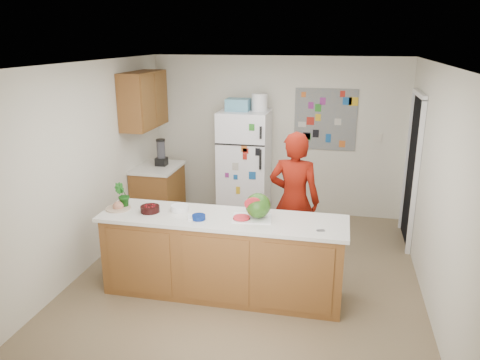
% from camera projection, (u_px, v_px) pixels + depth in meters
% --- Properties ---
extents(floor, '(4.00, 4.50, 0.02)m').
position_uv_depth(floor, '(249.00, 274.00, 5.72)').
color(floor, brown).
rests_on(floor, ground).
extents(wall_back, '(4.00, 0.02, 2.50)m').
position_uv_depth(wall_back, '(277.00, 136.00, 7.46)').
color(wall_back, beige).
rests_on(wall_back, ground).
extents(wall_left, '(0.02, 4.50, 2.50)m').
position_uv_depth(wall_left, '(90.00, 166.00, 5.76)').
color(wall_left, beige).
rests_on(wall_left, ground).
extents(wall_right, '(0.02, 4.50, 2.50)m').
position_uv_depth(wall_right, '(436.00, 187.00, 4.94)').
color(wall_right, beige).
rests_on(wall_right, ground).
extents(ceiling, '(4.00, 4.50, 0.02)m').
position_uv_depth(ceiling, '(250.00, 62.00, 4.98)').
color(ceiling, white).
rests_on(ceiling, wall_back).
extents(doorway, '(0.03, 0.85, 2.04)m').
position_uv_depth(doorway, '(413.00, 171.00, 6.37)').
color(doorway, black).
rests_on(doorway, ground).
extents(peninsula_base, '(2.60, 0.62, 0.88)m').
position_uv_depth(peninsula_base, '(223.00, 257.00, 5.16)').
color(peninsula_base, brown).
rests_on(peninsula_base, floor).
extents(peninsula_top, '(2.68, 0.70, 0.04)m').
position_uv_depth(peninsula_top, '(222.00, 219.00, 5.03)').
color(peninsula_top, silver).
rests_on(peninsula_top, peninsula_base).
extents(side_counter_base, '(0.60, 0.80, 0.86)m').
position_uv_depth(side_counter_base, '(159.00, 196.00, 7.20)').
color(side_counter_base, brown).
rests_on(side_counter_base, floor).
extents(side_counter_top, '(0.64, 0.84, 0.04)m').
position_uv_depth(side_counter_top, '(157.00, 167.00, 7.06)').
color(side_counter_top, silver).
rests_on(side_counter_top, side_counter_base).
extents(upper_cabinets, '(0.35, 1.00, 0.80)m').
position_uv_depth(upper_cabinets, '(144.00, 100.00, 6.74)').
color(upper_cabinets, brown).
rests_on(upper_cabinets, wall_left).
extents(refrigerator, '(0.75, 0.70, 1.70)m').
position_uv_depth(refrigerator, '(244.00, 165.00, 7.32)').
color(refrigerator, silver).
rests_on(refrigerator, floor).
extents(fridge_top_bin, '(0.35, 0.28, 0.18)m').
position_uv_depth(fridge_top_bin, '(238.00, 105.00, 7.06)').
color(fridge_top_bin, '#5999B2').
rests_on(fridge_top_bin, refrigerator).
extents(photo_collage, '(0.95, 0.01, 0.95)m').
position_uv_depth(photo_collage, '(325.00, 120.00, 7.20)').
color(photo_collage, slate).
rests_on(photo_collage, wall_back).
extents(person, '(0.66, 0.47, 1.72)m').
position_uv_depth(person, '(294.00, 201.00, 5.69)').
color(person, '#6E1106').
rests_on(person, floor).
extents(blender_appliance, '(0.13, 0.13, 0.38)m').
position_uv_depth(blender_appliance, '(161.00, 153.00, 7.05)').
color(blender_appliance, black).
rests_on(blender_appliance, side_counter_top).
extents(cutting_board, '(0.45, 0.36, 0.01)m').
position_uv_depth(cutting_board, '(252.00, 218.00, 4.97)').
color(cutting_board, silver).
rests_on(cutting_board, peninsula_top).
extents(watermelon, '(0.27, 0.27, 0.27)m').
position_uv_depth(watermelon, '(258.00, 206.00, 4.94)').
color(watermelon, '#2E5615').
rests_on(watermelon, cutting_board).
extents(watermelon_slice, '(0.17, 0.17, 0.02)m').
position_uv_depth(watermelon_slice, '(241.00, 218.00, 4.94)').
color(watermelon_slice, red).
rests_on(watermelon_slice, cutting_board).
extents(cherry_bowl, '(0.26, 0.26, 0.07)m').
position_uv_depth(cherry_bowl, '(150.00, 209.00, 5.15)').
color(cherry_bowl, black).
rests_on(cherry_bowl, peninsula_top).
extents(white_bowl, '(0.24, 0.24, 0.06)m').
position_uv_depth(white_bowl, '(180.00, 208.00, 5.20)').
color(white_bowl, white).
rests_on(white_bowl, peninsula_top).
extents(cobalt_bowl, '(0.18, 0.18, 0.05)m').
position_uv_depth(cobalt_bowl, '(199.00, 217.00, 4.95)').
color(cobalt_bowl, '#051A5A').
rests_on(cobalt_bowl, peninsula_top).
extents(plate, '(0.34, 0.34, 0.02)m').
position_uv_depth(plate, '(118.00, 208.00, 5.25)').
color(plate, beige).
rests_on(plate, peninsula_top).
extents(paper_towel, '(0.21, 0.20, 0.02)m').
position_uv_depth(paper_towel, '(196.00, 217.00, 5.00)').
color(paper_towel, white).
rests_on(paper_towel, peninsula_top).
extents(keys, '(0.09, 0.06, 0.01)m').
position_uv_depth(keys, '(321.00, 230.00, 4.65)').
color(keys, gray).
rests_on(keys, peninsula_top).
extents(potted_plant, '(0.20, 0.19, 0.29)m').
position_uv_depth(potted_plant, '(122.00, 195.00, 5.26)').
color(potted_plant, '#194615').
rests_on(potted_plant, peninsula_top).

